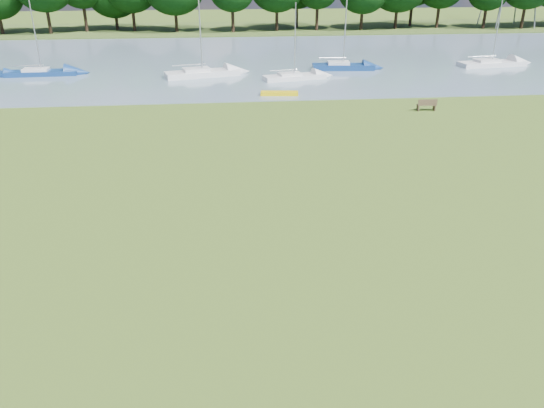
{
  "coord_description": "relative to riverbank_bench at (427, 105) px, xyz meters",
  "views": [
    {
      "loc": [
        -3.78,
        -22.09,
        11.08
      ],
      "look_at": [
        -1.73,
        -2.0,
        1.66
      ],
      "focal_mm": 35.0,
      "sensor_mm": 36.0,
      "label": 1
    }
  ],
  "objects": [
    {
      "name": "far_bank",
      "position": [
        -12.61,
        54.21,
        -0.47
      ],
      "size": [
        220.0,
        20.0,
        0.4
      ],
      "primitive_type": "cube",
      "color": "#4C6626",
      "rests_on": "ground"
    },
    {
      "name": "sailboat_0",
      "position": [
        14.06,
        17.59,
        0.04
      ],
      "size": [
        7.75,
        3.03,
        10.13
      ],
      "rotation": [
        0.0,
        0.0,
        0.12
      ],
      "color": "white",
      "rests_on": "river"
    },
    {
      "name": "ground",
      "position": [
        -12.61,
        -17.79,
        -0.47
      ],
      "size": [
        220.0,
        220.0,
        0.0
      ],
      "primitive_type": "plane",
      "color": "olive"
    },
    {
      "name": "sailboat_3",
      "position": [
        -34.47,
        17.37,
        -0.0
      ],
      "size": [
        7.19,
        2.34,
        8.47
      ],
      "rotation": [
        0.0,
        0.0,
        0.05
      ],
      "color": "navy",
      "rests_on": "river"
    },
    {
      "name": "kayak",
      "position": [
        -11.05,
        6.21,
        -0.26
      ],
      "size": [
        3.36,
        1.12,
        0.33
      ],
      "primitive_type": "cube",
      "rotation": [
        0.0,
        0.0,
        -0.11
      ],
      "color": "yellow",
      "rests_on": "river"
    },
    {
      "name": "sailboat_4",
      "position": [
        -8.86,
        12.72,
        -0.03
      ],
      "size": [
        6.43,
        3.05,
        7.2
      ],
      "rotation": [
        0.0,
        0.0,
        0.22
      ],
      "color": "white",
      "rests_on": "river"
    },
    {
      "name": "river",
      "position": [
        -12.61,
        24.21,
        -0.47
      ],
      "size": [
        220.0,
        40.0,
        0.1
      ],
      "primitive_type": "cube",
      "color": "gray",
      "rests_on": "ground"
    },
    {
      "name": "sailboat_1",
      "position": [
        -18.0,
        15.11,
        0.08
      ],
      "size": [
        7.8,
        3.97,
        8.23
      ],
      "rotation": [
        0.0,
        0.0,
        0.26
      ],
      "color": "white",
      "rests_on": "river"
    },
    {
      "name": "riverbank_bench",
      "position": [
        0.0,
        0.0,
        0.0
      ],
      "size": [
        1.55,
        0.54,
        0.94
      ],
      "rotation": [
        0.0,
        0.0,
        -0.05
      ],
      "color": "brown",
      "rests_on": "ground"
    },
    {
      "name": "sailboat_2",
      "position": [
        -2.93,
        17.2,
        0.1
      ],
      "size": [
        6.7,
        2.41,
        8.13
      ],
      "rotation": [
        0.0,
        0.0,
        -0.09
      ],
      "color": "navy",
      "rests_on": "river"
    }
  ]
}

